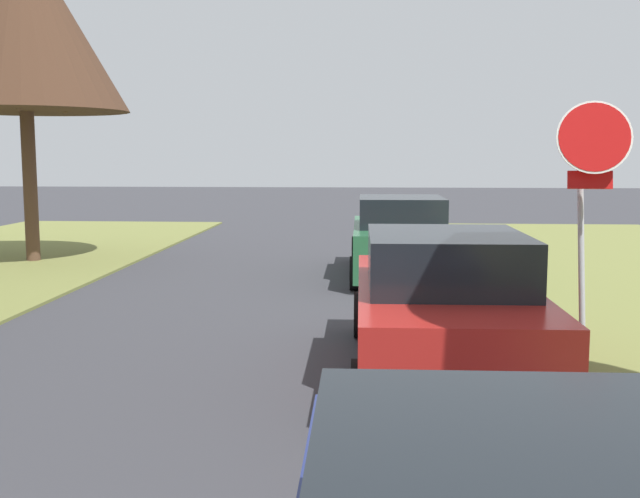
{
  "coord_description": "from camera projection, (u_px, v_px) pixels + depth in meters",
  "views": [
    {
      "loc": [
        1.6,
        3.91,
        2.38
      ],
      "look_at": [
        1.06,
        11.94,
        1.38
      ],
      "focal_mm": 42.53,
      "sensor_mm": 36.0,
      "label": 1
    }
  ],
  "objects": [
    {
      "name": "stop_sign_far",
      "position": [
        590.0,
        175.0,
        8.32
      ],
      "size": [
        0.82,
        0.67,
        2.92
      ],
      "color": "#9EA0A5",
      "rests_on": "grass_verge_right"
    },
    {
      "name": "street_tree_left_far",
      "position": [
        22.0,
        19.0,
        16.24
      ],
      "size": [
        4.4,
        4.4,
        7.19
      ],
      "color": "brown",
      "rests_on": "grass_verge_left"
    },
    {
      "name": "parked_sedan_red",
      "position": [
        443.0,
        310.0,
        8.15
      ],
      "size": [
        2.0,
        4.43,
        1.57
      ],
      "color": "red",
      "rests_on": "ground"
    },
    {
      "name": "parked_sedan_green",
      "position": [
        400.0,
        240.0,
        14.9
      ],
      "size": [
        2.0,
        4.43,
        1.57
      ],
      "color": "#28663D",
      "rests_on": "ground"
    }
  ]
}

